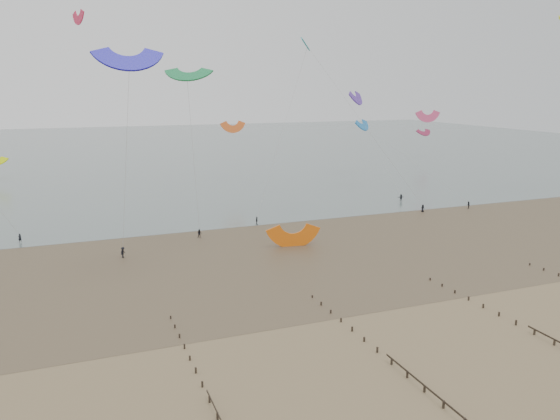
# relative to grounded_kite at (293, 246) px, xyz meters

# --- Properties ---
(ground) EXTENTS (500.00, 500.00, 0.00)m
(ground) POSITION_rel_grounded_kite_xyz_m (-10.69, -34.35, 0.00)
(ground) COLOR brown
(ground) RESTS_ON ground
(sea_and_shore) EXTENTS (500.00, 665.00, 0.03)m
(sea_and_shore) POSITION_rel_grounded_kite_xyz_m (-14.77, 0.05, 0.01)
(sea_and_shore) COLOR #475654
(sea_and_shore) RESTS_ON ground
(kitesurfers) EXTENTS (91.60, 22.78, 1.73)m
(kitesurfers) POSITION_rel_grounded_kite_xyz_m (8.91, 14.39, 0.82)
(kitesurfers) COLOR black
(kitesurfers) RESTS_ON ground
(grounded_kite) EXTENTS (8.53, 7.11, 4.24)m
(grounded_kite) POSITION_rel_grounded_kite_xyz_m (0.00, 0.00, 0.00)
(grounded_kite) COLOR orange
(grounded_kite) RESTS_ON ground
(kites_airborne) EXTENTS (227.67, 105.80, 45.31)m
(kites_airborne) POSITION_rel_grounded_kite_xyz_m (-10.94, 52.29, 23.71)
(kites_airborne) COLOR red
(kites_airborne) RESTS_ON ground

